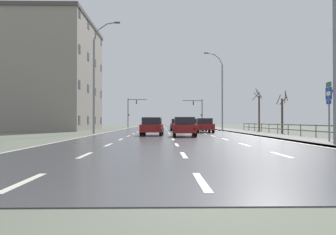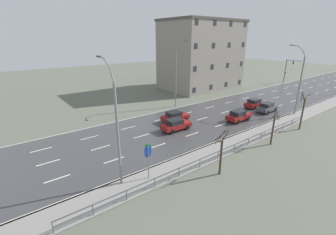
% 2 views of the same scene
% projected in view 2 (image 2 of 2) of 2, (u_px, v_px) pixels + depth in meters
% --- Properties ---
extents(ground_plane, '(160.00, 160.00, 0.12)m').
position_uv_depth(ground_plane, '(270.00, 100.00, 46.47)').
color(ground_plane, '#5B6051').
extents(road_asphalt_strip, '(14.00, 120.00, 0.03)m').
position_uv_depth(road_asphalt_strip, '(298.00, 91.00, 53.36)').
color(road_asphalt_strip, '#3D3D3F').
rests_on(road_asphalt_strip, ground).
extents(guardrail, '(0.07, 33.58, 1.00)m').
position_uv_depth(guardrail, '(226.00, 150.00, 24.13)').
color(guardrail, '#515459').
rests_on(guardrail, ground).
extents(street_lamp_foreground, '(2.78, 0.24, 10.47)m').
position_uv_depth(street_lamp_foreground, '(116.00, 127.00, 18.24)').
color(street_lamp_foreground, slate).
rests_on(street_lamp_foreground, ground).
extents(street_lamp_midground, '(2.62, 0.24, 10.73)m').
position_uv_depth(street_lamp_midground, '(299.00, 82.00, 35.80)').
color(street_lamp_midground, slate).
rests_on(street_lamp_midground, ground).
extents(street_lamp_left_bank, '(2.74, 0.24, 11.34)m').
position_uv_depth(street_lamp_left_bank, '(176.00, 76.00, 39.79)').
color(street_lamp_left_bank, slate).
rests_on(street_lamp_left_bank, ground).
extents(highway_sign, '(0.09, 0.68, 3.41)m').
position_uv_depth(highway_sign, '(148.00, 157.00, 19.74)').
color(highway_sign, slate).
rests_on(highway_sign, ground).
extents(traffic_signal_left, '(4.10, 0.36, 6.18)m').
position_uv_depth(traffic_signal_left, '(288.00, 68.00, 62.50)').
color(traffic_signal_left, '#38383A').
rests_on(traffic_signal_left, ground).
extents(car_far_left, '(1.93, 4.15, 1.57)m').
position_uv_depth(car_far_left, '(176.00, 125.00, 30.89)').
color(car_far_left, maroon).
rests_on(car_far_left, ground).
extents(car_near_left, '(1.89, 4.13, 1.57)m').
position_uv_depth(car_near_left, '(239.00, 116.00, 34.41)').
color(car_near_left, maroon).
rests_on(car_near_left, ground).
extents(car_far_right, '(2.01, 4.19, 1.57)m').
position_uv_depth(car_far_right, '(175.00, 116.00, 34.05)').
color(car_far_right, maroon).
rests_on(car_far_right, ground).
extents(car_mid_centre, '(1.98, 4.17, 1.57)m').
position_uv_depth(car_mid_centre, '(267.00, 107.00, 38.55)').
color(car_mid_centre, '#474C51').
rests_on(car_mid_centre, ground).
extents(car_near_right, '(1.87, 4.12, 1.57)m').
position_uv_depth(car_near_right, '(255.00, 103.00, 40.91)').
color(car_near_right, maroon).
rests_on(car_near_right, ground).
extents(brick_building, '(12.17, 18.00, 15.61)m').
position_uv_depth(brick_building, '(201.00, 55.00, 54.90)').
color(brick_building, gray).
rests_on(brick_building, ground).
extents(bare_tree_near, '(1.24, 1.14, 4.33)m').
position_uv_depth(bare_tree_near, '(221.00, 154.00, 20.63)').
color(bare_tree_near, '#423328').
rests_on(bare_tree_near, ground).
extents(bare_tree_mid, '(1.18, 1.25, 4.25)m').
position_uv_depth(bare_tree_mid, '(273.00, 128.00, 26.40)').
color(bare_tree_mid, '#423328').
rests_on(bare_tree_mid, ground).
extents(bare_tree_far, '(1.08, 1.46, 5.22)m').
position_uv_depth(bare_tree_far, '(302.00, 112.00, 30.70)').
color(bare_tree_far, '#423328').
rests_on(bare_tree_far, ground).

